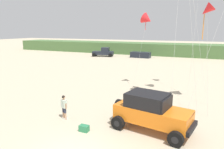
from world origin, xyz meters
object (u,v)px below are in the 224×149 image
(person_watching, at_px, (64,106))
(kite_orange_streamer, at_px, (147,20))
(distant_sedan, at_px, (140,55))
(jeep, at_px, (151,111))
(cooler_box, at_px, (84,128))
(kite_white_parafoil, at_px, (207,10))
(distant_pickup, at_px, (104,52))

(person_watching, xyz_separation_m, kite_orange_streamer, (2.74, 10.25, 5.95))
(person_watching, distance_m, distant_sedan, 33.37)
(jeep, height_order, kite_orange_streamer, kite_orange_streamer)
(distant_sedan, height_order, kite_orange_streamer, kite_orange_streamer)
(jeep, xyz_separation_m, person_watching, (-5.71, -0.79, -0.26))
(person_watching, relative_size, cooler_box, 2.98)
(cooler_box, relative_size, kite_orange_streamer, 0.07)
(kite_white_parafoil, distance_m, kite_orange_streamer, 7.14)
(jeep, relative_size, person_watching, 3.00)
(kite_white_parafoil, bearing_deg, kite_orange_streamer, 139.65)
(person_watching, bearing_deg, kite_white_parafoil, 34.56)
(jeep, xyz_separation_m, cooler_box, (-3.57, -1.79, -1.01))
(distant_pickup, xyz_separation_m, kite_orange_streamer, (15.55, -21.63, 5.95))
(jeep, bearing_deg, kite_white_parafoil, 62.97)
(person_watching, distance_m, cooler_box, 2.47)
(cooler_box, distance_m, kite_orange_streamer, 13.10)
(distant_sedan, bearing_deg, kite_white_parafoil, -62.86)
(jeep, xyz_separation_m, distant_pickup, (-18.51, 31.09, -0.26))
(distant_pickup, relative_size, distant_sedan, 1.17)
(person_watching, distance_m, distant_pickup, 34.36)
(distant_sedan, relative_size, kite_orange_streamer, 0.55)
(distant_pickup, distance_m, distant_sedan, 8.33)
(distant_sedan, distance_m, kite_white_parafoil, 30.95)
(cooler_box, xyz_separation_m, distant_sedan, (-6.70, 34.05, 0.41))
(distant_sedan, xyz_separation_m, kite_orange_streamer, (7.31, -22.80, 6.28))
(jeep, distance_m, person_watching, 5.77)
(kite_orange_streamer, bearing_deg, distant_pickup, 125.70)
(kite_orange_streamer, bearing_deg, person_watching, -104.98)
(kite_white_parafoil, bearing_deg, distant_pickup, 128.63)
(person_watching, bearing_deg, cooler_box, -24.90)
(distant_pickup, bearing_deg, kite_white_parafoil, -51.37)
(person_watching, bearing_deg, distant_sedan, 97.87)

